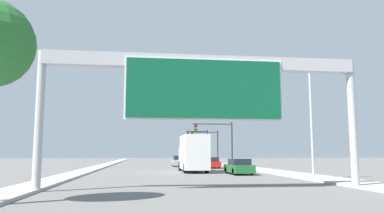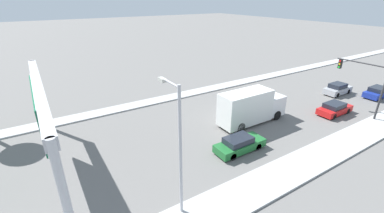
{
  "view_description": "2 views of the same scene",
  "coord_description": "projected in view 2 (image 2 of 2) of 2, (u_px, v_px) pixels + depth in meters",
  "views": [
    {
      "loc": [
        -3.01,
        -1.09,
        1.84
      ],
      "look_at": [
        0.0,
        23.04,
        4.89
      ],
      "focal_mm": 35.0,
      "sensor_mm": 36.0,
      "label": 1
    },
    {
      "loc": [
        19.09,
        18.08,
        12.34
      ],
      "look_at": [
        -0.11,
        30.16,
        2.55
      ],
      "focal_mm": 24.0,
      "sensor_mm": 36.0,
      "label": 2
    }
  ],
  "objects": [
    {
      "name": "median_strip_left",
      "position": [
        303.0,
        68.0,
        47.19
      ],
      "size": [
        2.0,
        120.0,
        0.15
      ],
      "color": "#AFAFAF",
      "rests_on": "ground"
    },
    {
      "name": "sign_gantry",
      "position": [
        40.0,
        105.0,
        17.43
      ],
      "size": [
        16.82,
        0.73,
        6.96
      ],
      "color": "#B2B2B7",
      "rests_on": "ground"
    },
    {
      "name": "car_near_left",
      "position": [
        378.0,
        92.0,
        33.83
      ],
      "size": [
        1.81,
        4.49,
        1.41
      ],
      "color": "navy",
      "rests_on": "ground"
    },
    {
      "name": "car_mid_left",
      "position": [
        239.0,
        144.0,
        22.0
      ],
      "size": [
        1.75,
        4.59,
        1.37
      ],
      "color": "#1E662D",
      "rests_on": "ground"
    },
    {
      "name": "car_mid_center",
      "position": [
        335.0,
        109.0,
        28.96
      ],
      "size": [
        1.79,
        4.38,
        1.36
      ],
      "color": "red",
      "rests_on": "ground"
    },
    {
      "name": "car_far_center",
      "position": [
        338.0,
        89.0,
        34.88
      ],
      "size": [
        1.74,
        4.24,
        1.51
      ],
      "color": "#A5A8AD",
      "rests_on": "ground"
    },
    {
      "name": "truck_box_primary",
      "position": [
        251.0,
        107.0,
        26.48
      ],
      "size": [
        2.31,
        7.82,
        3.59
      ],
      "color": "white",
      "rests_on": "ground"
    },
    {
      "name": "traffic_light_near_intersection",
      "position": [
        367.0,
        79.0,
        27.48
      ],
      "size": [
        5.41,
        0.32,
        6.04
      ],
      "color": "#2D2D30",
      "rests_on": "ground"
    },
    {
      "name": "street_lamp_right",
      "position": [
        178.0,
        142.0,
        14.17
      ],
      "size": [
        2.28,
        0.28,
        8.34
      ],
      "color": "#B2B2B7",
      "rests_on": "ground"
    }
  ]
}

